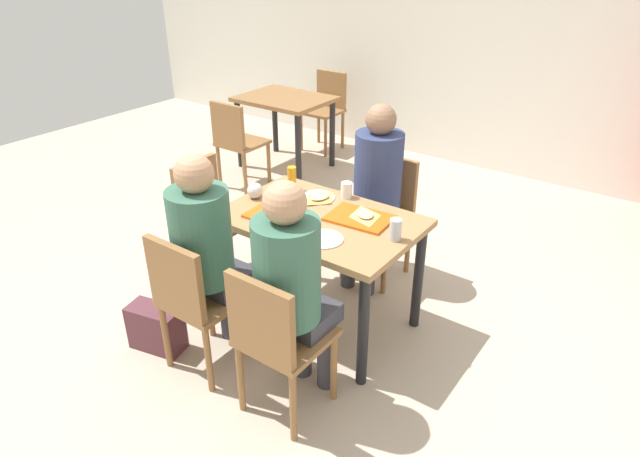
{
  "coord_description": "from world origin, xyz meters",
  "views": [
    {
      "loc": [
        1.69,
        -2.34,
        2.2
      ],
      "look_at": [
        0.0,
        0.0,
        0.67
      ],
      "focal_mm": 31.21,
      "sensor_mm": 36.0,
      "label": 1
    }
  ],
  "objects_px": {
    "main_table": "(320,233)",
    "person_in_red": "(208,245)",
    "chair_near_left": "(193,296)",
    "plastic_cup_b": "(289,232)",
    "chair_far_side": "(384,208)",
    "foil_bundle": "(255,191)",
    "chair_left_end": "(208,212)",
    "paper_plate_center": "(317,197)",
    "pizza_slice_c": "(320,197)",
    "chair_near_right": "(275,336)",
    "tray_red_near": "(279,215)",
    "background_chair_near": "(236,139)",
    "background_table": "(285,109)",
    "person_far_side": "(375,182)",
    "pizza_slice_a": "(282,214)",
    "handbag": "(156,328)",
    "plastic_cup_a": "(346,190)",
    "background_chair_far": "(326,105)",
    "person_in_brown_jacket": "(292,280)",
    "tray_red_far": "(359,218)",
    "paper_plate_near_edge": "(323,239)",
    "pizza_slice_b": "(365,215)",
    "soda_can": "(395,230)",
    "condiment_bottle": "(292,179)"
  },
  "relations": [
    {
      "from": "background_chair_far",
      "to": "handbag",
      "type": "bearing_deg",
      "value": -70.48
    },
    {
      "from": "pizza_slice_c",
      "to": "condiment_bottle",
      "type": "xyz_separation_m",
      "value": [
        -0.23,
        0.02,
        0.06
      ]
    },
    {
      "from": "background_table",
      "to": "plastic_cup_b",
      "type": "bearing_deg",
      "value": -50.44
    },
    {
      "from": "chair_near_left",
      "to": "plastic_cup_b",
      "type": "xyz_separation_m",
      "value": [
        0.31,
        0.44,
        0.29
      ]
    },
    {
      "from": "chair_near_right",
      "to": "pizza_slice_c",
      "type": "bearing_deg",
      "value": 114.09
    },
    {
      "from": "plastic_cup_a",
      "to": "background_table",
      "type": "bearing_deg",
      "value": 138.0
    },
    {
      "from": "person_in_red",
      "to": "soda_can",
      "type": "xyz_separation_m",
      "value": [
        0.77,
        0.64,
        0.06
      ]
    },
    {
      "from": "paper_plate_center",
      "to": "foil_bundle",
      "type": "relative_size",
      "value": 2.2
    },
    {
      "from": "main_table",
      "to": "tray_red_near",
      "type": "relative_size",
      "value": 3.16
    },
    {
      "from": "person_far_side",
      "to": "background_table",
      "type": "distance_m",
      "value": 2.32
    },
    {
      "from": "chair_left_end",
      "to": "plastic_cup_a",
      "type": "xyz_separation_m",
      "value": [
        0.92,
        0.32,
        0.29
      ]
    },
    {
      "from": "chair_near_right",
      "to": "person_in_brown_jacket",
      "type": "height_order",
      "value": "person_in_brown_jacket"
    },
    {
      "from": "paper_plate_center",
      "to": "pizza_slice_c",
      "type": "distance_m",
      "value": 0.04
    },
    {
      "from": "chair_far_side",
      "to": "soda_can",
      "type": "bearing_deg",
      "value": -56.89
    },
    {
      "from": "paper_plate_center",
      "to": "foil_bundle",
      "type": "height_order",
      "value": "foil_bundle"
    },
    {
      "from": "plastic_cup_a",
      "to": "foil_bundle",
      "type": "height_order",
      "value": "same"
    },
    {
      "from": "chair_near_right",
      "to": "tray_red_near",
      "type": "xyz_separation_m",
      "value": [
        -0.48,
        0.63,
        0.25
      ]
    },
    {
      "from": "handbag",
      "to": "plastic_cup_a",
      "type": "bearing_deg",
      "value": 61.1
    },
    {
      "from": "person_in_brown_jacket",
      "to": "plastic_cup_b",
      "type": "bearing_deg",
      "value": 130.5
    },
    {
      "from": "plastic_cup_a",
      "to": "foil_bundle",
      "type": "distance_m",
      "value": 0.57
    },
    {
      "from": "paper_plate_center",
      "to": "chair_far_side",
      "type": "bearing_deg",
      "value": 72.85
    },
    {
      "from": "soda_can",
      "to": "tray_red_far",
      "type": "bearing_deg",
      "value": 161.67
    },
    {
      "from": "chair_near_left",
      "to": "person_in_red",
      "type": "distance_m",
      "value": 0.28
    },
    {
      "from": "main_table",
      "to": "soda_can",
      "type": "relative_size",
      "value": 9.33
    },
    {
      "from": "main_table",
      "to": "chair_far_side",
      "type": "bearing_deg",
      "value": 90.0
    },
    {
      "from": "chair_left_end",
      "to": "person_in_red",
      "type": "relative_size",
      "value": 0.68
    },
    {
      "from": "foil_bundle",
      "to": "handbag",
      "type": "xyz_separation_m",
      "value": [
        -0.15,
        -0.76,
        -0.65
      ]
    },
    {
      "from": "chair_near_left",
      "to": "chair_near_right",
      "type": "distance_m",
      "value": 0.57
    },
    {
      "from": "tray_red_near",
      "to": "background_chair_near",
      "type": "distance_m",
      "value": 2.18
    },
    {
      "from": "paper_plate_near_edge",
      "to": "plastic_cup_a",
      "type": "xyz_separation_m",
      "value": [
        -0.2,
        0.53,
        0.05
      ]
    },
    {
      "from": "handbag",
      "to": "person_far_side",
      "type": "bearing_deg",
      "value": 65.58
    },
    {
      "from": "plastic_cup_b",
      "to": "background_chair_near",
      "type": "height_order",
      "value": "background_chair_near"
    },
    {
      "from": "foil_bundle",
      "to": "background_table",
      "type": "height_order",
      "value": "foil_bundle"
    },
    {
      "from": "chair_far_side",
      "to": "plastic_cup_b",
      "type": "xyz_separation_m",
      "value": [
        0.03,
        -1.08,
        0.29
      ]
    },
    {
      "from": "pizza_slice_c",
      "to": "background_chair_near",
      "type": "bearing_deg",
      "value": 148.62
    },
    {
      "from": "chair_near_left",
      "to": "foil_bundle",
      "type": "xyz_separation_m",
      "value": [
        -0.2,
        0.74,
        0.29
      ]
    },
    {
      "from": "chair_near_right",
      "to": "person_far_side",
      "type": "xyz_separation_m",
      "value": [
        -0.28,
        1.38,
        0.25
      ]
    },
    {
      "from": "main_table",
      "to": "person_in_red",
      "type": "distance_m",
      "value": 0.69
    },
    {
      "from": "plastic_cup_a",
      "to": "soda_can",
      "type": "distance_m",
      "value": 0.59
    },
    {
      "from": "tray_red_near",
      "to": "tray_red_far",
      "type": "xyz_separation_m",
      "value": [
        0.4,
        0.25,
        0.0
      ]
    },
    {
      "from": "tray_red_near",
      "to": "plastic_cup_a",
      "type": "relative_size",
      "value": 3.6
    },
    {
      "from": "chair_far_side",
      "to": "background_chair_near",
      "type": "xyz_separation_m",
      "value": [
        -1.87,
        0.49,
        0.0
      ]
    },
    {
      "from": "foil_bundle",
      "to": "background_chair_far",
      "type": "relative_size",
      "value": 0.12
    },
    {
      "from": "background_chair_far",
      "to": "pizza_slice_a",
      "type": "bearing_deg",
      "value": -59.22
    },
    {
      "from": "chair_left_end",
      "to": "pizza_slice_c",
      "type": "bearing_deg",
      "value": 13.26
    },
    {
      "from": "chair_far_side",
      "to": "foil_bundle",
      "type": "relative_size",
      "value": 8.56
    },
    {
      "from": "pizza_slice_a",
      "to": "foil_bundle",
      "type": "xyz_separation_m",
      "value": [
        -0.31,
        0.11,
        0.03
      ]
    },
    {
      "from": "pizza_slice_b",
      "to": "background_table",
      "type": "xyz_separation_m",
      "value": [
        -2.09,
        1.84,
        -0.15
      ]
    },
    {
      "from": "chair_near_left",
      "to": "background_chair_far",
      "type": "distance_m",
      "value": 3.82
    },
    {
      "from": "person_far_side",
      "to": "tray_red_near",
      "type": "height_order",
      "value": "person_far_side"
    }
  ]
}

